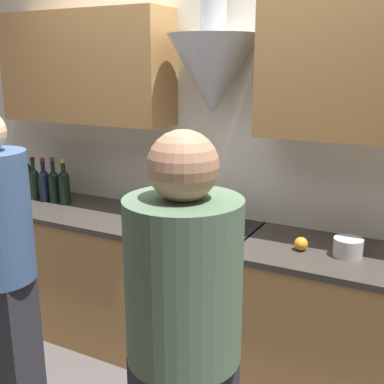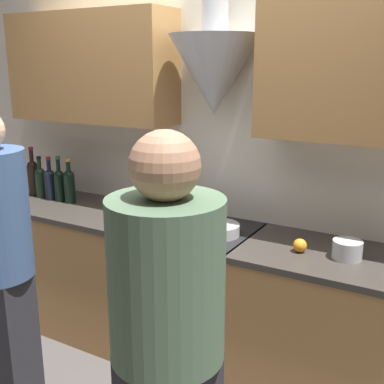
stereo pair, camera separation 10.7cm
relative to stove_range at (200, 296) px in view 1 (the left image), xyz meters
The scene contains 15 objects.
wall_back 1.05m from the stove_range, 100.37° to the left, with size 8.40×0.53×2.60m.
counter_left 0.92m from the stove_range, behind, with size 1.24×0.62×0.88m.
counter_right 0.76m from the stove_range, ahead, with size 0.93×0.62×0.88m.
stove_range is the anchor object (origin of this frame).
wine_bottle_0 1.56m from the stove_range, behind, with size 0.08×0.08×0.36m.
wine_bottle_1 1.46m from the stove_range, behind, with size 0.08×0.08×0.30m.
wine_bottle_2 1.36m from the stove_range, behind, with size 0.08×0.08×0.31m.
wine_bottle_3 1.29m from the stove_range, behind, with size 0.07×0.07×0.32m.
wine_bottle_4 1.21m from the stove_range, behind, with size 0.08×0.08×0.31m.
stock_pot 0.53m from the stove_range, behind, with size 0.20×0.20×0.14m.
mixing_bowl 0.49m from the stove_range, 14.12° to the right, with size 0.24×0.24×0.06m.
orange_fruit 0.78m from the stove_range, ahead, with size 0.07×0.07×0.07m.
saucepan 0.98m from the stove_range, ahead, with size 0.15×0.15×0.09m.
person_foreground_left 1.22m from the stove_range, 118.97° to the right, with size 0.33×0.33×1.64m.
person_foreground_right 1.43m from the stove_range, 65.49° to the right, with size 0.36×0.36×1.65m.
Camera 1 is at (1.20, -2.06, 1.83)m, focal length 45.00 mm.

